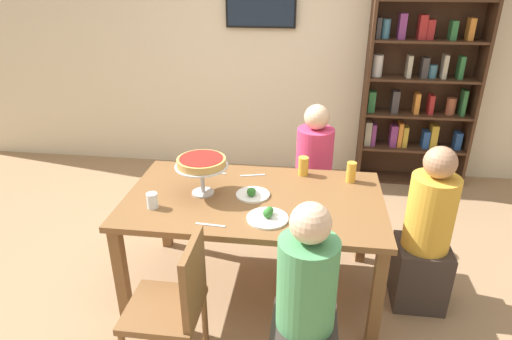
# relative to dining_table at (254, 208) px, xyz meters

# --- Properties ---
(ground_plane) EXTENTS (12.00, 12.00, 0.00)m
(ground_plane) POSITION_rel_dining_table_xyz_m (0.00, 0.00, -0.66)
(ground_plane) COLOR #9E7A56
(rear_partition) EXTENTS (8.00, 0.12, 2.80)m
(rear_partition) POSITION_rel_dining_table_xyz_m (0.00, 2.20, 0.74)
(rear_partition) COLOR beige
(rear_partition) RESTS_ON ground_plane
(dining_table) EXTENTS (1.69, 0.98, 0.74)m
(dining_table) POSITION_rel_dining_table_xyz_m (0.00, 0.00, 0.00)
(dining_table) COLOR brown
(dining_table) RESTS_ON ground_plane
(bookshelf) EXTENTS (1.10, 0.30, 2.21)m
(bookshelf) POSITION_rel_dining_table_xyz_m (1.40, 2.01, 0.47)
(bookshelf) COLOR #422819
(bookshelf) RESTS_ON ground_plane
(television) EXTENTS (0.71, 0.05, 0.42)m
(television) POSITION_rel_dining_table_xyz_m (-0.22, 2.11, 1.11)
(television) COLOR black
(diner_head_east) EXTENTS (0.34, 0.34, 1.15)m
(diner_head_east) POSITION_rel_dining_table_xyz_m (1.13, 0.01, -0.17)
(diner_head_east) COLOR #382D28
(diner_head_east) RESTS_ON ground_plane
(diner_near_right) EXTENTS (0.34, 0.34, 1.15)m
(diner_near_right) POSITION_rel_dining_table_xyz_m (0.37, -0.78, -0.17)
(diner_near_right) COLOR #382D28
(diner_near_right) RESTS_ON ground_plane
(diner_far_right) EXTENTS (0.34, 0.34, 1.15)m
(diner_far_right) POSITION_rel_dining_table_xyz_m (0.39, 0.80, -0.17)
(diner_far_right) COLOR #382D28
(diner_far_right) RESTS_ON ground_plane
(chair_near_left) EXTENTS (0.40, 0.40, 0.87)m
(chair_near_left) POSITION_rel_dining_table_xyz_m (-0.32, -0.76, -0.17)
(chair_near_left) COLOR brown
(chair_near_left) RESTS_ON ground_plane
(deep_dish_pizza_stand) EXTENTS (0.35, 0.35, 0.26)m
(deep_dish_pizza_stand) POSITION_rel_dining_table_xyz_m (-0.35, 0.01, 0.30)
(deep_dish_pizza_stand) COLOR silver
(deep_dish_pizza_stand) RESTS_ON dining_table
(salad_plate_near_diner) EXTENTS (0.22, 0.22, 0.07)m
(salad_plate_near_diner) POSITION_rel_dining_table_xyz_m (-0.01, 0.01, 0.10)
(salad_plate_near_diner) COLOR white
(salad_plate_near_diner) RESTS_ON dining_table
(salad_plate_far_diner) EXTENTS (0.22, 0.22, 0.06)m
(salad_plate_far_diner) POSITION_rel_dining_table_xyz_m (0.40, -0.39, 0.10)
(salad_plate_far_diner) COLOR white
(salad_plate_far_diner) RESTS_ON dining_table
(salad_plate_spare) EXTENTS (0.25, 0.25, 0.07)m
(salad_plate_spare) POSITION_rel_dining_table_xyz_m (0.12, -0.26, 0.10)
(salad_plate_spare) COLOR white
(salad_plate_spare) RESTS_ON dining_table
(beer_glass_amber_tall) EXTENTS (0.07, 0.07, 0.14)m
(beer_glass_amber_tall) POSITION_rel_dining_table_xyz_m (0.31, 0.39, 0.15)
(beer_glass_amber_tall) COLOR gold
(beer_glass_amber_tall) RESTS_ON dining_table
(beer_glass_amber_short) EXTENTS (0.07, 0.07, 0.15)m
(beer_glass_amber_short) POSITION_rel_dining_table_xyz_m (0.64, 0.32, 0.16)
(beer_glass_amber_short) COLOR gold
(beer_glass_amber_short) RESTS_ON dining_table
(water_glass_clear_near) EXTENTS (0.07, 0.07, 0.10)m
(water_glass_clear_near) POSITION_rel_dining_table_xyz_m (-0.61, -0.22, 0.13)
(water_glass_clear_near) COLOR white
(water_glass_clear_near) RESTS_ON dining_table
(cutlery_fork_near) EXTENTS (0.18, 0.06, 0.00)m
(cutlery_fork_near) POSITION_rel_dining_table_xyz_m (-0.05, 0.32, 0.09)
(cutlery_fork_near) COLOR silver
(cutlery_fork_near) RESTS_ON dining_table
(cutlery_knife_near) EXTENTS (0.18, 0.02, 0.00)m
(cutlery_knife_near) POSITION_rel_dining_table_xyz_m (-0.34, 0.33, 0.09)
(cutlery_knife_near) COLOR silver
(cutlery_knife_near) RESTS_ON dining_table
(cutlery_fork_far) EXTENTS (0.18, 0.03, 0.00)m
(cutlery_fork_far) POSITION_rel_dining_table_xyz_m (-0.21, -0.38, 0.09)
(cutlery_fork_far) COLOR silver
(cutlery_fork_far) RESTS_ON dining_table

